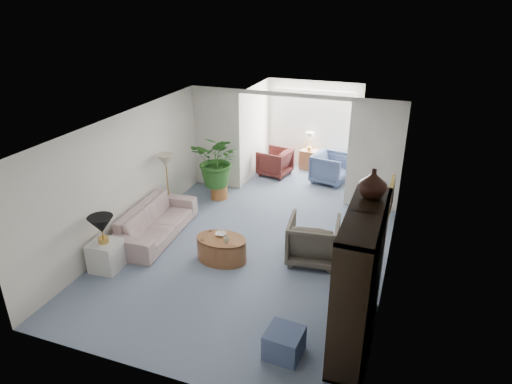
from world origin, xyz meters
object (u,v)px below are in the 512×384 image
at_px(plant_pot, 219,192).
at_px(sunroom_table, 309,160).
at_px(side_table_dark, 354,245).
at_px(sunroom_chair_blue, 330,168).
at_px(coffee_bowl, 221,234).
at_px(cabinet_urn, 373,183).
at_px(sunroom_chair_maroon, 275,162).
at_px(end_table, 106,256).
at_px(coffee_table, 222,249).
at_px(floor_lamp, 166,161).
at_px(ottoman, 284,343).
at_px(wingback_chair, 313,240).
at_px(table_lamp, 101,225).
at_px(entertainment_cabinet, 359,280).
at_px(coffee_cup, 227,240).
at_px(sofa, 156,222).

height_order(plant_pot, sunroom_table, sunroom_table).
height_order(side_table_dark, sunroom_chair_blue, sunroom_chair_blue).
height_order(coffee_bowl, cabinet_urn, cabinet_urn).
bearing_deg(sunroom_chair_maroon, plant_pot, -11.98).
distance_m(coffee_bowl, cabinet_urn, 3.31).
relative_size(end_table, coffee_table, 0.57).
bearing_deg(end_table, side_table_dark, 24.41).
relative_size(coffee_table, side_table_dark, 1.68).
xyz_separation_m(floor_lamp, ottoman, (3.64, -3.25, -1.06)).
xyz_separation_m(wingback_chair, sunroom_chair_blue, (-0.46, 3.81, -0.03)).
relative_size(table_lamp, side_table_dark, 0.78).
height_order(entertainment_cabinet, sunroom_chair_maroon, entertainment_cabinet).
bearing_deg(floor_lamp, cabinet_urn, -25.47).
bearing_deg(sunroom_chair_maroon, coffee_bowl, 15.20).
distance_m(entertainment_cabinet, ottoman, 1.33).
height_order(coffee_cup, plant_pot, coffee_cup).
relative_size(table_lamp, entertainment_cabinet, 0.22).
bearing_deg(cabinet_urn, sunroom_chair_maroon, 120.19).
distance_m(end_table, coffee_cup, 2.15).
distance_m(coffee_cup, sunroom_chair_blue, 4.58).
distance_m(table_lamp, sunroom_chair_maroon, 5.57).
height_order(cabinet_urn, sunroom_chair_blue, cabinet_urn).
height_order(sofa, cabinet_urn, cabinet_urn).
height_order(end_table, table_lamp, table_lamp).
height_order(floor_lamp, entertainment_cabinet, entertainment_cabinet).
xyz_separation_m(floor_lamp, wingback_chair, (3.44, -0.79, -0.83)).
bearing_deg(side_table_dark, table_lamp, -155.59).
relative_size(ottoman, plant_pot, 1.20).
relative_size(side_table_dark, plant_pot, 1.41).
bearing_deg(cabinet_urn, side_table_dark, 101.71).
xyz_separation_m(plant_pot, sunroom_chair_blue, (2.29, 1.88, 0.23)).
bearing_deg(side_table_dark, coffee_bowl, -161.70).
bearing_deg(end_table, sunroom_chair_maroon, 75.20).
distance_m(coffee_table, entertainment_cabinet, 3.02).
bearing_deg(sofa, coffee_cup, -108.87).
height_order(coffee_cup, sunroom_table, coffee_cup).
relative_size(table_lamp, ottoman, 0.92).
relative_size(coffee_table, ottoman, 1.98).
xyz_separation_m(side_table_dark, ottoman, (-0.50, -2.77, -0.09)).
bearing_deg(coffee_table, sunroom_chair_maroon, 95.04).
relative_size(floor_lamp, plant_pot, 0.90).
xyz_separation_m(sofa, cabinet_urn, (4.22, -1.15, 1.90)).
bearing_deg(coffee_table, entertainment_cabinet, -26.13).
height_order(end_table, entertainment_cabinet, entertainment_cabinet).
height_order(end_table, plant_pot, end_table).
relative_size(sunroom_chair_blue, sunroom_chair_maroon, 1.08).
bearing_deg(plant_pot, cabinet_urn, -40.83).
bearing_deg(cabinet_urn, sunroom_table, 110.85).
height_order(side_table_dark, sunroom_table, side_table_dark).
height_order(side_table_dark, plant_pot, side_table_dark).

